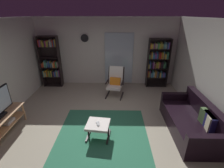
{
  "coord_description": "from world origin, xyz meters",
  "views": [
    {
      "loc": [
        0.33,
        -3.33,
        2.7
      ],
      "look_at": [
        0.25,
        0.67,
        0.93
      ],
      "focal_mm": 25.66,
      "sensor_mm": 36.0,
      "label": 1
    }
  ],
  "objects_px": {
    "tv_remote": "(98,124)",
    "lounge_armchair": "(115,81)",
    "tv_stand": "(2,122)",
    "bookshelf_near_tv": "(50,61)",
    "leather_sofa": "(192,121)",
    "ottoman": "(98,126)",
    "cell_phone": "(98,123)",
    "wall_clock": "(85,38)",
    "bookshelf_near_sofa": "(158,62)"
  },
  "relations": [
    {
      "from": "tv_remote",
      "to": "lounge_armchair",
      "type": "bearing_deg",
      "value": 56.56
    },
    {
      "from": "tv_stand",
      "to": "tv_remote",
      "type": "xyz_separation_m",
      "value": [
        2.27,
        -0.07,
        0.04
      ]
    },
    {
      "from": "tv_remote",
      "to": "bookshelf_near_tv",
      "type": "bearing_deg",
      "value": 102.07
    },
    {
      "from": "leather_sofa",
      "to": "ottoman",
      "type": "bearing_deg",
      "value": -173.95
    },
    {
      "from": "tv_remote",
      "to": "leather_sofa",
      "type": "bearing_deg",
      "value": -16.2
    },
    {
      "from": "ottoman",
      "to": "cell_phone",
      "type": "height_order",
      "value": "cell_phone"
    },
    {
      "from": "bookshelf_near_tv",
      "to": "lounge_armchair",
      "type": "height_order",
      "value": "bookshelf_near_tv"
    },
    {
      "from": "tv_remote",
      "to": "cell_phone",
      "type": "relative_size",
      "value": 1.03
    },
    {
      "from": "ottoman",
      "to": "wall_clock",
      "type": "distance_m",
      "value": 3.6
    },
    {
      "from": "cell_phone",
      "to": "ottoman",
      "type": "bearing_deg",
      "value": -98.13
    },
    {
      "from": "tv_stand",
      "to": "bookshelf_near_sofa",
      "type": "height_order",
      "value": "bookshelf_near_sofa"
    },
    {
      "from": "tv_stand",
      "to": "bookshelf_near_tv",
      "type": "bearing_deg",
      "value": 86.9
    },
    {
      "from": "tv_stand",
      "to": "lounge_armchair",
      "type": "height_order",
      "value": "lounge_armchair"
    },
    {
      "from": "lounge_armchair",
      "to": "bookshelf_near_sofa",
      "type": "bearing_deg",
      "value": 26.8
    },
    {
      "from": "bookshelf_near_tv",
      "to": "cell_phone",
      "type": "bearing_deg",
      "value": -54.41
    },
    {
      "from": "tv_stand",
      "to": "lounge_armchair",
      "type": "xyz_separation_m",
      "value": [
        2.67,
        2.14,
        0.19
      ]
    },
    {
      "from": "bookshelf_near_sofa",
      "to": "ottoman",
      "type": "height_order",
      "value": "bookshelf_near_sofa"
    },
    {
      "from": "tv_remote",
      "to": "bookshelf_near_sofa",
      "type": "bearing_deg",
      "value": 33.17
    },
    {
      "from": "bookshelf_near_sofa",
      "to": "ottoman",
      "type": "relative_size",
      "value": 3.27
    },
    {
      "from": "tv_stand",
      "to": "wall_clock",
      "type": "xyz_separation_m",
      "value": [
        1.51,
        3.12,
        1.51
      ]
    },
    {
      "from": "bookshelf_near_tv",
      "to": "wall_clock",
      "type": "bearing_deg",
      "value": 8.63
    },
    {
      "from": "bookshelf_near_tv",
      "to": "lounge_armchair",
      "type": "distance_m",
      "value": 2.68
    },
    {
      "from": "bookshelf_near_sofa",
      "to": "tv_remote",
      "type": "height_order",
      "value": "bookshelf_near_sofa"
    },
    {
      "from": "tv_remote",
      "to": "wall_clock",
      "type": "xyz_separation_m",
      "value": [
        -0.76,
        3.2,
        1.46
      ]
    },
    {
      "from": "ottoman",
      "to": "lounge_armchair",
      "type": "bearing_deg",
      "value": 79.62
    },
    {
      "from": "tv_remote",
      "to": "cell_phone",
      "type": "bearing_deg",
      "value": 61.41
    },
    {
      "from": "leather_sofa",
      "to": "ottoman",
      "type": "relative_size",
      "value": 3.3
    },
    {
      "from": "tv_stand",
      "to": "bookshelf_near_sofa",
      "type": "relative_size",
      "value": 0.71
    },
    {
      "from": "bookshelf_near_tv",
      "to": "leather_sofa",
      "type": "bearing_deg",
      "value": -31.82
    },
    {
      "from": "leather_sofa",
      "to": "cell_phone",
      "type": "relative_size",
      "value": 13.53
    },
    {
      "from": "tv_stand",
      "to": "ottoman",
      "type": "distance_m",
      "value": 2.27
    },
    {
      "from": "bookshelf_near_sofa",
      "to": "leather_sofa",
      "type": "relative_size",
      "value": 0.99
    },
    {
      "from": "ottoman",
      "to": "leather_sofa",
      "type": "bearing_deg",
      "value": 6.05
    },
    {
      "from": "tv_stand",
      "to": "ottoman",
      "type": "relative_size",
      "value": 2.32
    },
    {
      "from": "bookshelf_near_sofa",
      "to": "tv_remote",
      "type": "bearing_deg",
      "value": -123.7
    },
    {
      "from": "bookshelf_near_tv",
      "to": "tv_remote",
      "type": "distance_m",
      "value": 3.72
    },
    {
      "from": "tv_stand",
      "to": "bookshelf_near_tv",
      "type": "relative_size",
      "value": 0.68
    },
    {
      "from": "bookshelf_near_tv",
      "to": "tv_remote",
      "type": "height_order",
      "value": "bookshelf_near_tv"
    },
    {
      "from": "cell_phone",
      "to": "wall_clock",
      "type": "bearing_deg",
      "value": 92.9
    },
    {
      "from": "wall_clock",
      "to": "tv_stand",
      "type": "bearing_deg",
      "value": -115.81
    },
    {
      "from": "leather_sofa",
      "to": "cell_phone",
      "type": "height_order",
      "value": "leather_sofa"
    },
    {
      "from": "leather_sofa",
      "to": "tv_remote",
      "type": "height_order",
      "value": "leather_sofa"
    },
    {
      "from": "bookshelf_near_tv",
      "to": "wall_clock",
      "type": "xyz_separation_m",
      "value": [
        1.35,
        0.21,
        0.85
      ]
    },
    {
      "from": "tv_remote",
      "to": "wall_clock",
      "type": "height_order",
      "value": "wall_clock"
    },
    {
      "from": "lounge_armchair",
      "to": "leather_sofa",
      "type": "bearing_deg",
      "value": -46.04
    },
    {
      "from": "bookshelf_near_tv",
      "to": "cell_phone",
      "type": "distance_m",
      "value": 3.69
    },
    {
      "from": "lounge_armchair",
      "to": "ottoman",
      "type": "distance_m",
      "value": 2.22
    },
    {
      "from": "bookshelf_near_sofa",
      "to": "tv_remote",
      "type": "distance_m",
      "value": 3.69
    },
    {
      "from": "ottoman",
      "to": "tv_remote",
      "type": "height_order",
      "value": "tv_remote"
    },
    {
      "from": "lounge_armchair",
      "to": "cell_phone",
      "type": "relative_size",
      "value": 7.3
    }
  ]
}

